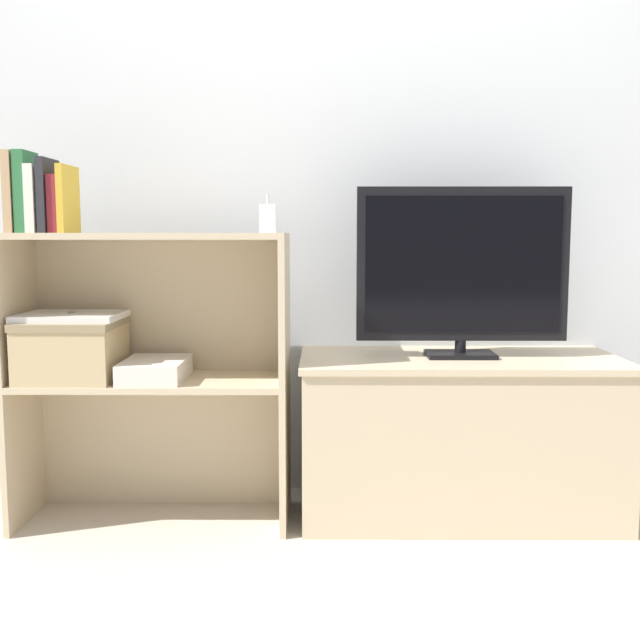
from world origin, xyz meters
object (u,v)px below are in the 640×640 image
object	(u,v)px
tv_stand	(458,435)
book_mustard	(68,199)
tv	(462,268)
book_ivory	(38,199)
storage_basket_left	(73,346)
book_maroon	(59,204)
magazine_stack	(155,369)
baby_monitor	(268,218)
book_charcoal	(49,196)
laptop	(71,316)
book_forest	(26,192)
book_tan	(15,193)

from	to	relation	value
tv_stand	book_mustard	size ratio (longest dim) A/B	5.14
tv	book_mustard	distance (m)	1.24
book_ivory	storage_basket_left	bearing A→B (deg)	31.04
book_maroon	book_ivory	bearing A→B (deg)	180.00
tv	magazine_stack	size ratio (longest dim) A/B	2.57
baby_monitor	book_mustard	bearing A→B (deg)	-174.36
tv	book_ivory	world-z (taller)	book_ivory
book_charcoal	tv_stand	bearing A→B (deg)	5.58
book_ivory	laptop	distance (m)	0.37
book_ivory	book_charcoal	distance (m)	0.03
book_mustard	storage_basket_left	bearing A→B (deg)	113.59
tv_stand	baby_monitor	bearing A→B (deg)	-173.94
baby_monitor	laptop	bearing A→B (deg)	-178.61
book_maroon	laptop	size ratio (longest dim) A/B	0.56
tv	magazine_stack	distance (m)	1.03
tv	magazine_stack	world-z (taller)	tv
book_mustard	storage_basket_left	xyz separation A→B (m)	(-0.02, 0.04, -0.46)
laptop	book_ivory	bearing A→B (deg)	-148.96
book_maroon	book_mustard	bearing A→B (deg)	0.00
book_forest	book_maroon	xyz separation A→B (m)	(0.10, 0.00, -0.04)
tv	tv_stand	bearing A→B (deg)	90.00
book_charcoal	book_maroon	xyz separation A→B (m)	(0.03, 0.00, -0.03)
book_forest	book_mustard	world-z (taller)	book_forest
book_forest	book_charcoal	size ratio (longest dim) A/B	1.10
tv_stand	tv	distance (m)	0.55
book_maroon	storage_basket_left	distance (m)	0.44
tv_stand	book_mustard	distance (m)	1.44
book_ivory	magazine_stack	distance (m)	0.63
tv_stand	book_tan	distance (m)	1.59
tv	book_ivory	size ratio (longest dim) A/B	3.36
book_forest	book_ivory	distance (m)	0.04
tv_stand	book_tan	world-z (taller)	book_tan
book_tan	magazine_stack	world-z (taller)	book_tan
book_forest	laptop	size ratio (longest dim) A/B	0.79
laptop	book_forest	bearing A→B (deg)	-157.52
tv_stand	tv	bearing A→B (deg)	-90.00
tv_stand	storage_basket_left	world-z (taller)	storage_basket_left
book_ivory	baby_monitor	world-z (taller)	book_ivory
book_forest	laptop	world-z (taller)	book_forest
book_maroon	book_mustard	distance (m)	0.03
storage_basket_left	book_forest	bearing A→B (deg)	-157.52
book_ivory	magazine_stack	bearing A→B (deg)	6.39
tv_stand	laptop	bearing A→B (deg)	-176.27
book_ivory	storage_basket_left	xyz separation A→B (m)	(0.07, 0.04, -0.46)
book_tan	laptop	size ratio (longest dim) A/B	0.79
book_tan	book_maroon	bearing A→B (deg)	0.00
book_mustard	storage_basket_left	size ratio (longest dim) A/B	0.68
tv_stand	book_ivory	xyz separation A→B (m)	(-1.31, -0.12, 0.76)
book_forest	book_charcoal	world-z (taller)	book_forest
book_charcoal	magazine_stack	bearing A→B (deg)	7.09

